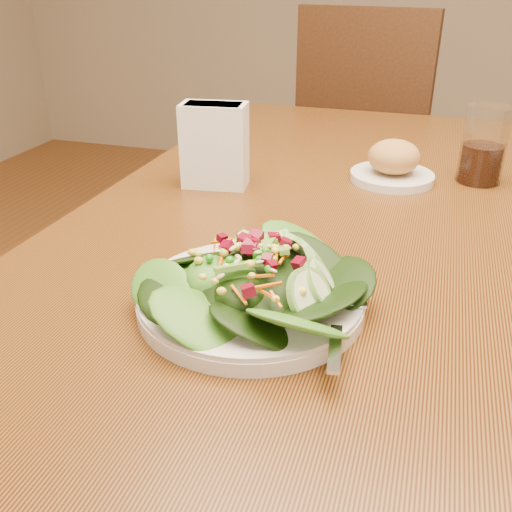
# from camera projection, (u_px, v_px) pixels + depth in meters

# --- Properties ---
(dining_table) EXTENTS (0.90, 1.40, 0.75)m
(dining_table) POSITION_uv_depth(u_px,v_px,m) (362.00, 264.00, 0.97)
(dining_table) COLOR brown
(dining_table) RESTS_ON ground_plane
(chair_far) EXTENTS (0.53, 0.54, 0.99)m
(chair_far) POSITION_uv_depth(u_px,v_px,m) (369.00, 149.00, 2.00)
(chair_far) COLOR #412412
(chair_far) RESTS_ON ground_plane
(salad_plate) EXTENTS (0.26, 0.26, 0.08)m
(salad_plate) POSITION_uv_depth(u_px,v_px,m) (258.00, 287.00, 0.64)
(salad_plate) COLOR silver
(salad_plate) RESTS_ON dining_table
(bread_plate) EXTENTS (0.15, 0.15, 0.08)m
(bread_plate) POSITION_uv_depth(u_px,v_px,m) (393.00, 164.00, 1.03)
(bread_plate) COLOR silver
(bread_plate) RESTS_ON dining_table
(drinking_glass) EXTENTS (0.08, 0.08, 0.14)m
(drinking_glass) POSITION_uv_depth(u_px,v_px,m) (483.00, 150.00, 1.01)
(drinking_glass) COLOR silver
(drinking_glass) RESTS_ON dining_table
(napkin_holder) EXTENTS (0.12, 0.08, 0.14)m
(napkin_holder) POSITION_uv_depth(u_px,v_px,m) (215.00, 143.00, 0.99)
(napkin_holder) COLOR white
(napkin_holder) RESTS_ON dining_table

